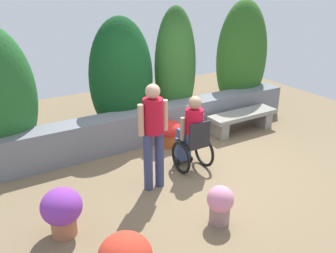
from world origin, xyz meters
name	(u,v)px	position (x,y,z in m)	size (l,w,h in m)	color
ground_plane	(199,167)	(0.00, 0.00, 0.00)	(10.73, 10.73, 0.00)	#796448
stone_retaining_wall	(159,123)	(0.00, 1.45, 0.34)	(6.39, 0.49, 0.69)	slate
hedge_backdrop	(135,75)	(-0.27, 1.95, 1.27)	(6.91, 1.07, 2.66)	#235F28
stone_bench	(242,119)	(1.73, 0.87, 0.29)	(1.59, 0.46, 0.43)	gray
person_in_wheelchair	(192,135)	(-0.13, 0.07, 0.62)	(0.53, 0.66, 1.33)	black
person_standing_companion	(153,130)	(-0.99, -0.15, 0.98)	(0.49, 0.30, 1.70)	navy
flower_pot_purple_near	(62,210)	(-2.53, -0.54, 0.37)	(0.52, 0.52, 0.66)	#A36347
flower_pot_terracotta_by_wall	(170,132)	(0.01, 1.05, 0.28)	(0.47, 0.47, 0.52)	#A64E1F
flower_pot_red_accent	(220,203)	(-0.66, -1.38, 0.30)	(0.36, 0.36, 0.55)	gray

